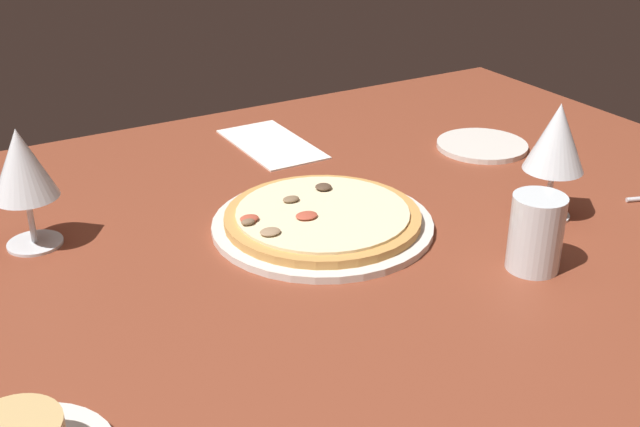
% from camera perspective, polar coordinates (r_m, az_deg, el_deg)
% --- Properties ---
extents(dining_table, '(1.50, 1.10, 0.04)m').
position_cam_1_polar(dining_table, '(1.07, -0.19, -2.80)').
color(dining_table, brown).
rests_on(dining_table, ground).
extents(pizza_main, '(0.30, 0.30, 0.03)m').
position_cam_1_polar(pizza_main, '(1.09, 0.16, -0.47)').
color(pizza_main, silver).
rests_on(pizza_main, dining_table).
extents(wine_glass_far, '(0.08, 0.08, 0.16)m').
position_cam_1_polar(wine_glass_far, '(1.07, -20.58, 3.13)').
color(wine_glass_far, silver).
rests_on(wine_glass_far, dining_table).
extents(wine_glass_near, '(0.08, 0.08, 0.17)m').
position_cam_1_polar(wine_glass_near, '(1.13, 16.60, 5.11)').
color(wine_glass_near, silver).
rests_on(wine_glass_near, dining_table).
extents(water_glass, '(0.07, 0.07, 0.10)m').
position_cam_1_polar(water_glass, '(1.01, 15.19, -1.55)').
color(water_glass, silver).
rests_on(water_glass, dining_table).
extents(side_plate, '(0.15, 0.15, 0.01)m').
position_cam_1_polar(side_plate, '(1.40, 11.53, 4.80)').
color(side_plate, silver).
rests_on(side_plate, dining_table).
extents(paper_menu, '(0.11, 0.22, 0.00)m').
position_cam_1_polar(paper_menu, '(1.39, -3.49, 4.99)').
color(paper_menu, white).
rests_on(paper_menu, dining_table).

